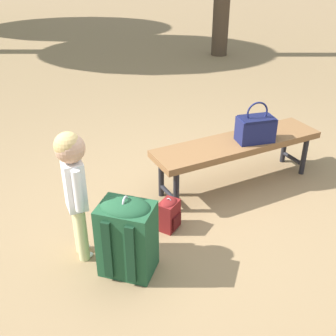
{
  "coord_description": "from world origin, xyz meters",
  "views": [
    {
      "loc": [
        2.0,
        1.95,
        2.07
      ],
      "look_at": [
        0.02,
        -0.15,
        0.45
      ],
      "focal_mm": 44.84,
      "sensor_mm": 36.0,
      "label": 1
    }
  ],
  "objects_px": {
    "backpack_large": "(127,234)",
    "backpack_small": "(169,213)",
    "park_bench": "(238,146)",
    "handbag": "(256,128)",
    "child_standing": "(73,177)"
  },
  "relations": [
    {
      "from": "park_bench",
      "to": "handbag",
      "type": "distance_m",
      "value": 0.23
    },
    {
      "from": "park_bench",
      "to": "backpack_small",
      "type": "relative_size",
      "value": 5.79
    },
    {
      "from": "backpack_large",
      "to": "backpack_small",
      "type": "xyz_separation_m",
      "value": [
        -0.53,
        -0.15,
        -0.16
      ]
    },
    {
      "from": "handbag",
      "to": "backpack_large",
      "type": "bearing_deg",
      "value": 4.15
    },
    {
      "from": "backpack_large",
      "to": "park_bench",
      "type": "bearing_deg",
      "value": -171.63
    },
    {
      "from": "park_bench",
      "to": "handbag",
      "type": "xyz_separation_m",
      "value": [
        -0.1,
        0.1,
        0.18
      ]
    },
    {
      "from": "backpack_large",
      "to": "backpack_small",
      "type": "height_order",
      "value": "backpack_large"
    },
    {
      "from": "backpack_large",
      "to": "child_standing",
      "type": "bearing_deg",
      "value": -67.0
    },
    {
      "from": "backpack_small",
      "to": "park_bench",
      "type": "bearing_deg",
      "value": -175.84
    },
    {
      "from": "park_bench",
      "to": "child_standing",
      "type": "bearing_deg",
      "value": -5.11
    },
    {
      "from": "park_bench",
      "to": "child_standing",
      "type": "relative_size",
      "value": 1.67
    },
    {
      "from": "backpack_small",
      "to": "backpack_large",
      "type": "bearing_deg",
      "value": 15.44
    },
    {
      "from": "backpack_small",
      "to": "handbag",
      "type": "bearing_deg",
      "value": 178.11
    },
    {
      "from": "handbag",
      "to": "backpack_large",
      "type": "distance_m",
      "value": 1.57
    },
    {
      "from": "handbag",
      "to": "backpack_small",
      "type": "distance_m",
      "value": 1.11
    }
  ]
}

